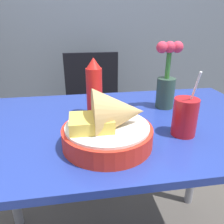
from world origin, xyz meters
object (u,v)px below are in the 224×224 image
flower_vase (167,80)px  drink_cup (185,118)px  ketchup_bottle (94,88)px  chair_far_window (93,105)px  food_basket (111,126)px

flower_vase → drink_cup: bearing=-97.2°
ketchup_bottle → flower_vase: size_ratio=0.82×
drink_cup → flower_vase: (0.03, 0.25, 0.06)m
chair_far_window → food_basket: (-0.02, -0.96, 0.30)m
chair_far_window → food_basket: food_basket is taller
ketchup_bottle → food_basket: bearing=-83.3°
chair_far_window → drink_cup: size_ratio=4.15×
food_basket → ketchup_bottle: ketchup_bottle is taller
food_basket → drink_cup: (0.25, 0.02, -0.00)m
ketchup_bottle → flower_vase: (0.31, 0.03, 0.01)m
food_basket → flower_vase: flower_vase is taller
chair_far_window → ketchup_bottle: (-0.04, -0.73, 0.35)m
ketchup_bottle → drink_cup: size_ratio=1.04×
food_basket → flower_vase: size_ratio=0.99×
chair_far_window → flower_vase: size_ratio=3.27×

